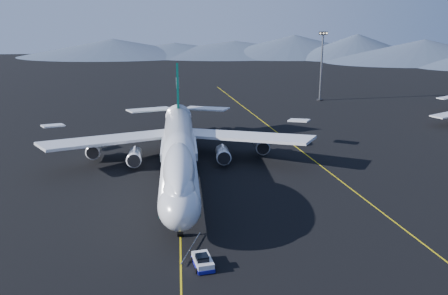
{
  "coord_description": "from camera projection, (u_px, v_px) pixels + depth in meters",
  "views": [
    {
      "loc": [
        0.44,
        -96.15,
        34.83
      ],
      "look_at": [
        9.14,
        0.36,
        6.0
      ],
      "focal_mm": 40.0,
      "sensor_mm": 36.0,
      "label": 1
    }
  ],
  "objects": [
    {
      "name": "ground",
      "position": [
        180.0,
        177.0,
        101.68
      ],
      "size": [
        500.0,
        500.0,
        0.0
      ],
      "primitive_type": "plane",
      "color": "black",
      "rests_on": "ground"
    },
    {
      "name": "taxiway_line_main",
      "position": [
        180.0,
        177.0,
        101.68
      ],
      "size": [
        0.25,
        220.0,
        0.01
      ],
      "primitive_type": "cube",
      "color": "gold",
      "rests_on": "ground"
    },
    {
      "name": "taxiway_line_side",
      "position": [
        311.0,
        158.0,
        113.81
      ],
      "size": [
        28.08,
        198.09,
        0.01
      ],
      "primitive_type": "cube",
      "rotation": [
        0.0,
        0.0,
        0.14
      ],
      "color": "gold",
      "rests_on": "ground"
    },
    {
      "name": "boeing_747",
      "position": [
        179.0,
        150.0,
        100.06
      ],
      "size": [
        59.62,
        72.43,
        19.37
      ],
      "color": "silver",
      "rests_on": "ground"
    },
    {
      "name": "pushback_tug",
      "position": [
        203.0,
        262.0,
        67.58
      ],
      "size": [
        3.31,
        4.98,
        2.02
      ],
      "rotation": [
        0.0,
        0.0,
        0.18
      ],
      "color": "silver",
      "rests_on": "ground"
    },
    {
      "name": "service_van",
      "position": [
        298.0,
        140.0,
        125.59
      ],
      "size": [
        3.9,
        6.08,
        1.56
      ],
      "primitive_type": "imported",
      "rotation": [
        0.0,
        0.0,
        0.25
      ],
      "color": "silver",
      "rests_on": "ground"
    },
    {
      "name": "floodlight_mast",
      "position": [
        321.0,
        66.0,
        176.09
      ],
      "size": [
        2.98,
        2.24,
        24.14
      ],
      "rotation": [
        0.0,
        0.0,
        -0.4
      ],
      "color": "black",
      "rests_on": "ground"
    }
  ]
}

